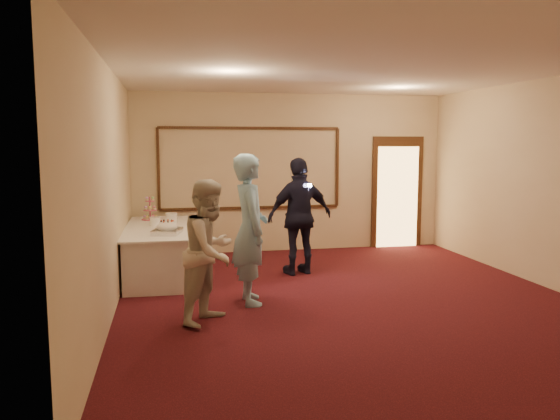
# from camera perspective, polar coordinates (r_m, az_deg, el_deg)

# --- Properties ---
(floor) EXTENTS (7.00, 7.00, 0.00)m
(floor) POSITION_cam_1_polar(r_m,az_deg,el_deg) (7.40, 7.23, -9.30)
(floor) COLOR black
(floor) RESTS_ON ground
(room_walls) EXTENTS (6.04, 7.04, 3.02)m
(room_walls) POSITION_cam_1_polar(r_m,az_deg,el_deg) (7.10, 7.48, 6.58)
(room_walls) COLOR beige
(room_walls) RESTS_ON floor
(wall_molding) EXTENTS (3.45, 0.04, 1.55)m
(wall_molding) POSITION_cam_1_polar(r_m,az_deg,el_deg) (10.31, -3.08, 4.39)
(wall_molding) COLOR #331A0F
(wall_molding) RESTS_ON room_walls
(doorway) EXTENTS (1.05, 0.07, 2.20)m
(doorway) POSITION_cam_1_polar(r_m,az_deg,el_deg) (11.15, 12.13, 1.76)
(doorway) COLOR #331A0F
(doorway) RESTS_ON floor
(buffet_table) EXTENTS (1.05, 2.59, 0.77)m
(buffet_table) POSITION_cam_1_polar(r_m,az_deg,el_deg) (8.80, -12.58, -4.18)
(buffet_table) COLOR white
(buffet_table) RESTS_ON floor
(pavlova_tray) EXTENTS (0.46, 0.57, 0.19)m
(pavlova_tray) POSITION_cam_1_polar(r_m,az_deg,el_deg) (8.02, -11.71, -1.88)
(pavlova_tray) COLOR #B6B7BD
(pavlova_tray) RESTS_ON buffet_table
(cupcake_stand) EXTENTS (0.30, 0.30, 0.43)m
(cupcake_stand) POSITION_cam_1_polar(r_m,az_deg,el_deg) (9.55, -13.42, -0.07)
(cupcake_stand) COLOR #CB4A73
(cupcake_stand) RESTS_ON buffet_table
(plate_stack_a) EXTENTS (0.17, 0.17, 0.14)m
(plate_stack_a) POSITION_cam_1_polar(r_m,az_deg,el_deg) (8.83, -12.93, -1.18)
(plate_stack_a) COLOR white
(plate_stack_a) RESTS_ON buffet_table
(plate_stack_b) EXTENTS (0.19, 0.19, 0.16)m
(plate_stack_b) POSITION_cam_1_polar(r_m,az_deg,el_deg) (9.11, -11.26, -0.82)
(plate_stack_b) COLOR white
(plate_stack_b) RESTS_ON buffet_table
(tart) EXTENTS (0.30, 0.30, 0.06)m
(tart) POSITION_cam_1_polar(r_m,az_deg,el_deg) (8.42, -11.80, -1.83)
(tart) COLOR white
(tart) RESTS_ON buffet_table
(man) EXTENTS (0.49, 0.72, 1.94)m
(man) POSITION_cam_1_polar(r_m,az_deg,el_deg) (7.03, -3.14, -2.02)
(man) COLOR #88BDDE
(man) RESTS_ON floor
(woman) EXTENTS (0.98, 1.02, 1.66)m
(woman) POSITION_cam_1_polar(r_m,az_deg,el_deg) (6.35, -7.28, -4.30)
(woman) COLOR beige
(woman) RESTS_ON floor
(guest) EXTENTS (1.15, 0.68, 1.85)m
(guest) POSITION_cam_1_polar(r_m,az_deg,el_deg) (8.60, 2.09, -0.66)
(guest) COLOR black
(guest) RESTS_ON floor
(camera_flash) EXTENTS (0.07, 0.05, 0.05)m
(camera_flash) POSITION_cam_1_polar(r_m,az_deg,el_deg) (8.47, 3.06, 2.59)
(camera_flash) COLOR white
(camera_flash) RESTS_ON guest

